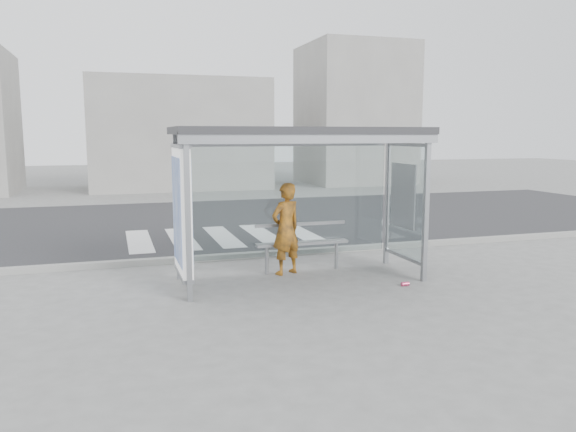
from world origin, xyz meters
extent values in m
plane|color=slate|center=(0.00, 0.00, 0.00)|extent=(80.00, 80.00, 0.00)
cube|color=#262729|center=(0.00, 7.00, 0.00)|extent=(30.00, 10.00, 0.01)
cube|color=gray|center=(0.00, 1.95, 0.06)|extent=(30.00, 0.18, 0.12)
cube|color=silver|center=(-2.50, 4.50, 0.00)|extent=(0.55, 3.00, 0.00)
cube|color=silver|center=(-1.50, 4.50, 0.00)|extent=(0.55, 3.00, 0.00)
cube|color=silver|center=(-0.50, 4.50, 0.00)|extent=(0.55, 3.00, 0.00)
cube|color=silver|center=(0.50, 4.50, 0.00)|extent=(0.55, 3.00, 0.00)
cube|color=silver|center=(1.50, 4.50, 0.00)|extent=(0.55, 3.00, 0.00)
cube|color=gray|center=(-2.00, -0.70, 1.25)|extent=(0.08, 0.08, 2.50)
cube|color=gray|center=(2.00, -0.70, 1.25)|extent=(0.08, 0.08, 2.50)
cube|color=gray|center=(-2.00, 0.70, 1.25)|extent=(0.08, 0.08, 2.50)
cube|color=gray|center=(2.00, 0.70, 1.25)|extent=(0.08, 0.08, 2.50)
cube|color=#2D2D30|center=(0.00, 0.00, 2.56)|extent=(4.25, 1.65, 0.12)
cube|color=gray|center=(0.00, -0.76, 2.45)|extent=(4.25, 0.06, 0.18)
cube|color=white|center=(0.00, 0.70, 1.30)|extent=(3.80, 0.02, 2.00)
cube|color=white|center=(-2.00, 0.00, 1.30)|extent=(0.15, 1.25, 2.00)
cube|color=#3359BA|center=(-1.92, 0.00, 1.30)|extent=(0.01, 1.10, 1.70)
cylinder|color=red|center=(-1.91, 0.25, 1.55)|extent=(0.02, 0.32, 0.32)
cube|color=white|center=(2.00, 0.00, 1.30)|extent=(0.03, 1.25, 2.00)
cube|color=beige|center=(1.97, 0.05, 1.40)|extent=(0.03, 0.86, 1.16)
cube|color=gray|center=(0.00, 18.00, 2.50)|extent=(8.00, 5.00, 5.00)
cube|color=gray|center=(9.00, 18.00, 3.50)|extent=(5.00, 5.00, 7.00)
imported|color=orange|center=(-0.12, 0.48, 0.83)|extent=(0.71, 0.59, 1.65)
cube|color=gray|center=(0.23, 0.57, 0.53)|extent=(1.74, 0.21, 0.05)
cylinder|color=gray|center=(-0.45, 0.57, 0.25)|extent=(0.07, 0.07, 0.51)
cylinder|color=gray|center=(0.90, 0.57, 0.25)|extent=(0.07, 0.07, 0.51)
cube|color=gray|center=(0.23, 0.66, 0.87)|extent=(1.74, 0.04, 0.06)
cylinder|color=#E54372|center=(1.54, -0.90, 0.04)|extent=(0.13, 0.07, 0.07)
camera|label=1|loc=(-3.04, -8.96, 2.50)|focal=35.00mm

